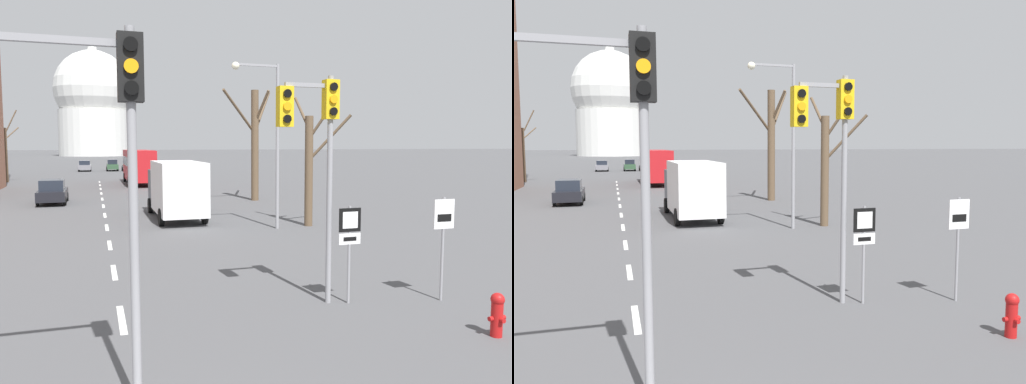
% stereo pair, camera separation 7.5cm
% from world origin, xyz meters
% --- Properties ---
extents(lane_stripe_1, '(0.16, 2.00, 0.01)m').
position_xyz_m(lane_stripe_1, '(0.00, 7.26, 0.00)').
color(lane_stripe_1, silver).
rests_on(lane_stripe_1, ground_plane).
extents(lane_stripe_2, '(0.16, 2.00, 0.01)m').
position_xyz_m(lane_stripe_2, '(0.00, 11.76, 0.00)').
color(lane_stripe_2, silver).
rests_on(lane_stripe_2, ground_plane).
extents(lane_stripe_3, '(0.16, 2.00, 0.01)m').
position_xyz_m(lane_stripe_3, '(0.00, 16.26, 0.00)').
color(lane_stripe_3, silver).
rests_on(lane_stripe_3, ground_plane).
extents(lane_stripe_4, '(0.16, 2.00, 0.01)m').
position_xyz_m(lane_stripe_4, '(0.00, 20.76, 0.00)').
color(lane_stripe_4, silver).
rests_on(lane_stripe_4, ground_plane).
extents(lane_stripe_5, '(0.16, 2.00, 0.01)m').
position_xyz_m(lane_stripe_5, '(0.00, 25.26, 0.00)').
color(lane_stripe_5, silver).
rests_on(lane_stripe_5, ground_plane).
extents(lane_stripe_6, '(0.16, 2.00, 0.01)m').
position_xyz_m(lane_stripe_6, '(0.00, 29.76, 0.00)').
color(lane_stripe_6, silver).
rests_on(lane_stripe_6, ground_plane).
extents(lane_stripe_7, '(0.16, 2.00, 0.01)m').
position_xyz_m(lane_stripe_7, '(0.00, 34.26, 0.00)').
color(lane_stripe_7, silver).
rests_on(lane_stripe_7, ground_plane).
extents(lane_stripe_8, '(0.16, 2.00, 0.01)m').
position_xyz_m(lane_stripe_8, '(0.00, 38.76, 0.00)').
color(lane_stripe_8, silver).
rests_on(lane_stripe_8, ground_plane).
extents(lane_stripe_9, '(0.16, 2.00, 0.01)m').
position_xyz_m(lane_stripe_9, '(0.00, 43.26, 0.00)').
color(lane_stripe_9, silver).
rests_on(lane_stripe_9, ground_plane).
extents(lane_stripe_10, '(0.16, 2.00, 0.01)m').
position_xyz_m(lane_stripe_10, '(0.00, 47.76, 0.00)').
color(lane_stripe_10, silver).
rests_on(lane_stripe_10, ground_plane).
extents(lane_stripe_11, '(0.16, 2.00, 0.01)m').
position_xyz_m(lane_stripe_11, '(0.00, 52.26, 0.00)').
color(lane_stripe_11, silver).
rests_on(lane_stripe_11, ground_plane).
extents(traffic_signal_near_right, '(1.57, 0.34, 5.72)m').
position_xyz_m(traffic_signal_near_right, '(4.70, 6.91, 4.32)').
color(traffic_signal_near_right, gray).
rests_on(traffic_signal_near_right, ground_plane).
extents(traffic_signal_centre_tall, '(2.72, 0.34, 5.70)m').
position_xyz_m(traffic_signal_centre_tall, '(-0.78, 3.02, 4.34)').
color(traffic_signal_centre_tall, gray).
rests_on(traffic_signal_centre_tall, ground_plane).
extents(route_sign_post, '(0.60, 0.08, 2.50)m').
position_xyz_m(route_sign_post, '(5.57, 6.69, 1.70)').
color(route_sign_post, gray).
rests_on(route_sign_post, ground_plane).
extents(speed_limit_sign, '(0.60, 0.08, 2.70)m').
position_xyz_m(speed_limit_sign, '(7.97, 6.16, 1.83)').
color(speed_limit_sign, gray).
rests_on(speed_limit_sign, ground_plane).
extents(fire_hydrant, '(0.40, 0.34, 0.94)m').
position_xyz_m(fire_hydrant, '(7.46, 3.75, 0.51)').
color(fire_hydrant, '#B21414').
rests_on(fire_hydrant, ground_plane).
extents(street_lamp_right, '(2.32, 0.36, 7.80)m').
position_xyz_m(street_lamp_right, '(7.39, 17.95, 4.84)').
color(street_lamp_right, gray).
rests_on(street_lamp_right, ground_plane).
extents(sedan_near_left, '(1.89, 4.37, 1.64)m').
position_xyz_m(sedan_near_left, '(-1.87, 76.19, 0.82)').
color(sedan_near_left, slate).
rests_on(sedan_near_left, ground_plane).
extents(sedan_near_right, '(1.75, 4.39, 1.78)m').
position_xyz_m(sedan_near_right, '(2.19, 76.07, 0.87)').
color(sedan_near_right, '#2D4C33').
rests_on(sedan_near_right, ground_plane).
extents(sedan_mid_centre, '(1.74, 4.25, 1.52)m').
position_xyz_m(sedan_mid_centre, '(4.49, 75.37, 0.79)').
color(sedan_mid_centre, '#B7B7BC').
rests_on(sedan_mid_centre, ground_plane).
extents(sedan_far_left, '(1.87, 4.58, 1.66)m').
position_xyz_m(sedan_far_left, '(-3.27, 32.28, 0.82)').
color(sedan_far_left, black).
rests_on(sedan_far_left, ground_plane).
extents(city_bus, '(2.66, 10.80, 3.48)m').
position_xyz_m(city_bus, '(3.85, 48.02, 2.05)').
color(city_bus, red).
rests_on(city_bus, ground_plane).
extents(delivery_truck, '(2.44, 7.20, 3.14)m').
position_xyz_m(delivery_truck, '(3.69, 22.66, 1.70)').
color(delivery_truck, '#333842').
rests_on(delivery_truck, ground_plane).
extents(bare_tree_right_near, '(4.82, 4.21, 8.07)m').
position_xyz_m(bare_tree_right_near, '(10.54, 29.94, 4.33)').
color(bare_tree_right_near, brown).
rests_on(bare_tree_right_near, ground_plane).
extents(bare_tree_left_far, '(2.43, 2.80, 7.76)m').
position_xyz_m(bare_tree_left_far, '(-9.45, 54.80, 3.27)').
color(bare_tree_left_far, brown).
rests_on(bare_tree_left_far, ground_plane).
extents(bare_tree_right_far, '(2.17, 2.24, 6.44)m').
position_xyz_m(bare_tree_right_far, '(9.65, 18.22, 3.00)').
color(bare_tree_right_far, brown).
rests_on(bare_tree_right_far, ground_plane).
extents(capitol_dome, '(27.49, 27.49, 38.83)m').
position_xyz_m(capitol_dome, '(0.00, 187.28, 18.91)').
color(capitol_dome, silver).
rests_on(capitol_dome, ground_plane).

